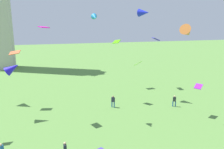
# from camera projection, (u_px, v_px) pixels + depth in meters

# --- Properties ---
(person_1) EXTENTS (0.52, 0.44, 1.72)m
(person_1) POSITION_uv_depth(u_px,v_px,m) (174.00, 100.00, 33.94)
(person_1) COLOR #235693
(person_1) RESTS_ON ground_plane
(person_3) EXTENTS (0.51, 0.53, 1.80)m
(person_3) POSITION_uv_depth(u_px,v_px,m) (113.00, 101.00, 33.60)
(person_3) COLOR #235693
(person_3) RESTS_ON ground_plane
(kite_flying_0) EXTENTS (1.38, 1.64, 0.22)m
(kite_flying_0) POSITION_uv_depth(u_px,v_px,m) (44.00, 27.00, 26.67)
(kite_flying_0) COLOR #EC09B6
(kite_flying_2) EXTENTS (2.60, 2.48, 1.99)m
(kite_flying_2) POSITION_uv_depth(u_px,v_px,m) (187.00, 32.00, 27.44)
(kite_flying_2) COLOR #BE6327
(kite_flying_3) EXTENTS (1.50, 1.44, 0.49)m
(kite_flying_3) POSITION_uv_depth(u_px,v_px,m) (198.00, 86.00, 29.96)
(kite_flying_3) COLOR purple
(kite_flying_4) EXTENTS (1.37, 1.18, 0.92)m
(kite_flying_4) POSITION_uv_depth(u_px,v_px,m) (138.00, 63.00, 42.65)
(kite_flying_4) COLOR #7AD632
(kite_flying_5) EXTENTS (1.34, 1.86, 0.63)m
(kite_flying_5) POSITION_uv_depth(u_px,v_px,m) (156.00, 39.00, 42.04)
(kite_flying_5) COLOR #2A1DC4
(kite_flying_6) EXTENTS (2.05, 1.21, 1.86)m
(kite_flying_6) POSITION_uv_depth(u_px,v_px,m) (13.00, 68.00, 28.46)
(kite_flying_6) COLOR #2519D8
(kite_flying_8) EXTENTS (1.58, 1.27, 0.65)m
(kite_flying_8) POSITION_uv_depth(u_px,v_px,m) (15.00, 53.00, 32.18)
(kite_flying_8) COLOR #D26033
(kite_flying_9) EXTENTS (1.94, 2.03, 1.19)m
(kite_flying_9) POSITION_uv_depth(u_px,v_px,m) (144.00, 13.00, 34.28)
(kite_flying_9) COLOR #1B27E2
(kite_flying_10) EXTENTS (0.72, 1.14, 0.92)m
(kite_flying_10) POSITION_uv_depth(u_px,v_px,m) (95.00, 17.00, 26.57)
(kite_flying_10) COLOR #2084CA
(kite_flying_11) EXTENTS (1.21, 1.42, 0.65)m
(kite_flying_11) POSITION_uv_depth(u_px,v_px,m) (117.00, 42.00, 34.16)
(kite_flying_11) COLOR #4FC208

